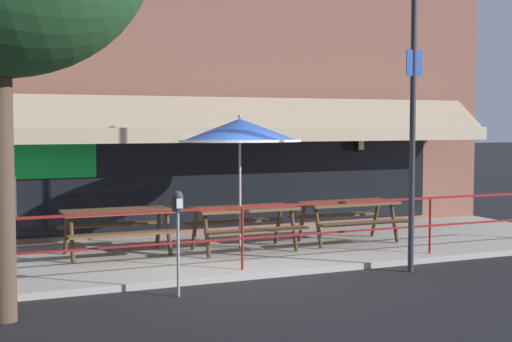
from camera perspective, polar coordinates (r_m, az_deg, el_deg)
The scene contains 11 objects.
ground_plane at distance 10.65m, azimuth -0.48°, elevation -8.72°, with size 120.00×120.00×0.00m, color black.
patio_deck at distance 12.47m, azimuth -4.05°, elevation -6.64°, with size 15.00×4.00×0.10m, color #ADA89E.
restaurant_building at distance 14.52m, azimuth -7.07°, elevation 11.37°, with size 15.00×1.60×8.52m.
patio_railing at distance 10.78m, azimuth -1.10°, elevation -4.25°, with size 13.84×0.04×0.97m.
picnic_table_left at distance 12.21m, azimuth -11.05°, elevation -3.81°, with size 1.80×1.42×0.76m.
picnic_table_centre at distance 12.38m, azimuth -0.95°, elevation -3.64°, with size 1.80×1.42×0.76m.
picnic_table_right at distance 13.37m, azimuth 7.39°, elevation -3.12°, with size 1.80×1.42×0.76m.
patio_umbrella_centre at distance 12.46m, azimuth -1.30°, elevation 3.21°, with size 2.14×2.14×2.38m.
pedestrian_walking at distance 10.74m, azimuth -19.47°, elevation -3.11°, with size 0.30×0.61×1.71m.
parking_meter_near at distance 9.52m, azimuth -6.27°, elevation -3.22°, with size 0.15×0.16×1.42m.
street_sign_pole at distance 11.24m, azimuth 12.42°, elevation 3.68°, with size 0.28×0.09×4.49m.
Camera 1 is at (-4.01, -9.59, 2.31)m, focal length 50.00 mm.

